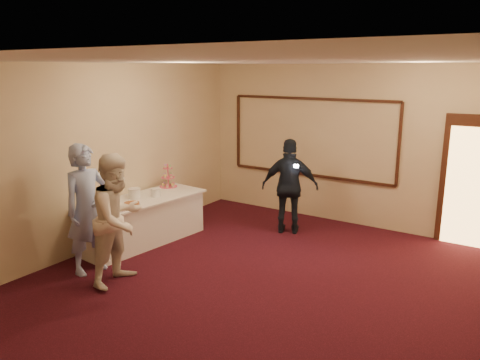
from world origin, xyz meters
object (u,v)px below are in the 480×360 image
at_px(man, 87,209).
at_px(guest, 290,187).
at_px(plate_stack_a, 134,193).
at_px(plate_stack_b, 156,192).
at_px(pavlova_tray, 106,207).
at_px(cupcake_stand, 168,178).
at_px(woman, 118,219).
at_px(tart, 132,204).
at_px(buffet_table, 142,220).

distance_m(man, guest, 3.51).
distance_m(plate_stack_a, plate_stack_b, 0.36).
distance_m(pavlova_tray, plate_stack_a, 0.84).
distance_m(plate_stack_b, guest, 2.36).
distance_m(cupcake_stand, woman, 2.37).
relative_size(cupcake_stand, woman, 0.26).
bearing_deg(plate_stack_b, woman, -64.17).
height_order(plate_stack_b, guest, guest).
bearing_deg(tart, buffet_table, 115.78).
bearing_deg(plate_stack_b, man, -86.20).
height_order(man, guest, man).
relative_size(plate_stack_a, tart, 0.75).
xyz_separation_m(pavlova_tray, cupcake_stand, (-0.27, 1.72, 0.09)).
relative_size(buffet_table, cupcake_stand, 4.99).
distance_m(woman, guest, 3.25).
height_order(cupcake_stand, plate_stack_b, cupcake_stand).
relative_size(plate_stack_b, tart, 0.62).
height_order(cupcake_stand, tart, cupcake_stand).
distance_m(buffet_table, guest, 2.66).
distance_m(pavlova_tray, guest, 3.20).
relative_size(cupcake_stand, plate_stack_b, 2.75).
xyz_separation_m(buffet_table, pavlova_tray, (0.11, -0.84, 0.46)).
bearing_deg(woman, buffet_table, 28.23).
distance_m(cupcake_stand, plate_stack_a, 0.92).
relative_size(plate_stack_a, woman, 0.12).
bearing_deg(plate_stack_a, tart, -49.78).
relative_size(pavlova_tray, plate_stack_a, 2.64).
distance_m(plate_stack_b, woman, 1.68).
xyz_separation_m(pavlova_tray, plate_stack_a, (-0.22, 0.81, 0.01)).
bearing_deg(plate_stack_a, cupcake_stand, 93.37).
bearing_deg(tart, guest, 52.29).
distance_m(plate_stack_a, guest, 2.72).
relative_size(buffet_table, plate_stack_a, 11.36).
bearing_deg(guest, tart, 28.51).
relative_size(cupcake_stand, guest, 0.28).
xyz_separation_m(plate_stack_a, guest, (1.99, 1.86, 0.00)).
distance_m(plate_stack_a, woman, 1.56).
distance_m(plate_stack_b, man, 1.52).
xyz_separation_m(plate_stack_a, woman, (0.95, -1.23, 0.05)).
xyz_separation_m(pavlova_tray, woman, (0.74, -0.42, 0.06)).
xyz_separation_m(cupcake_stand, man, (0.38, -2.15, 0.01)).
bearing_deg(man, buffet_table, 15.22).
height_order(plate_stack_b, tart, plate_stack_b).
xyz_separation_m(cupcake_stand, tart, (0.34, -1.26, -0.14)).
relative_size(buffet_table, pavlova_tray, 4.30).
height_order(tart, guest, guest).
xyz_separation_m(cupcake_stand, plate_stack_a, (0.05, -0.91, -0.08)).
height_order(pavlova_tray, plate_stack_a, pavlova_tray).
relative_size(tart, man, 0.15).
bearing_deg(buffet_table, tart, -64.22).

